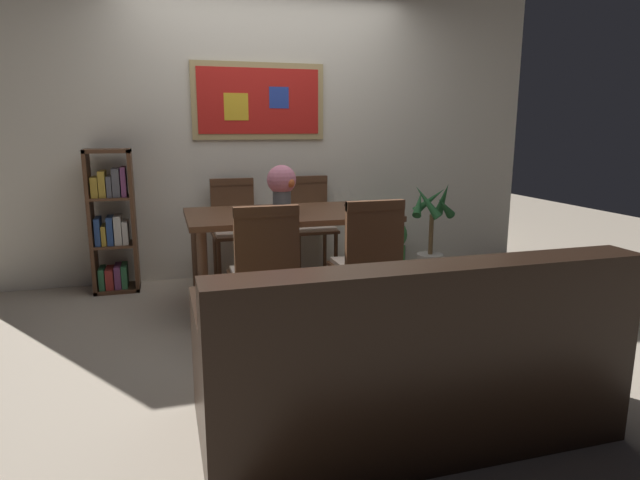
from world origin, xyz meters
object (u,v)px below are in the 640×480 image
object	(u,v)px
dining_chair_near_right	(368,256)
tv_remote	(351,206)
dining_chair_far_left	(234,222)
flower_vase	(282,185)
dining_chair_near_left	(264,265)
bookshelf	(112,224)
leather_couch	(404,366)
potted_palm	(431,240)
potted_ivy	(391,244)
dining_table	(289,224)
dining_chair_far_right	(310,218)

from	to	relation	value
dining_chair_near_right	tv_remote	distance (m)	0.90
dining_chair_far_left	flower_vase	size ratio (longest dim) A/B	2.55
dining_chair_near_left	bookshelf	distance (m)	1.85
leather_couch	potted_palm	bearing A→B (deg)	59.58
dining_chair_near_left	tv_remote	size ratio (longest dim) A/B	5.64
potted_ivy	dining_chair_near_right	bearing A→B (deg)	-119.06
dining_chair_near_right	leather_couch	xyz separation A→B (m)	(-0.27, -1.12, -0.23)
dining_table	potted_palm	xyz separation A→B (m)	(1.37, 0.32, -0.27)
dining_table	flower_vase	size ratio (longest dim) A/B	4.27
dining_chair_far_right	dining_chair_near_right	bearing A→B (deg)	-91.33
potted_palm	bookshelf	bearing A→B (deg)	170.54
leather_couch	dining_chair_far_left	bearing A→B (deg)	98.54
dining_chair_far_left	potted_ivy	bearing A→B (deg)	-0.89
dining_chair_near_right	dining_chair_far_right	distance (m)	1.56
dining_chair_near_right	bookshelf	xyz separation A→B (m)	(-1.67, 1.53, 0.03)
potted_ivy	flower_vase	size ratio (longest dim) A/B	1.52
flower_vase	tv_remote	world-z (taller)	flower_vase
leather_couch	potted_ivy	size ratio (longest dim) A/B	3.32
dining_table	tv_remote	distance (m)	0.55
potted_ivy	leather_couch	bearing A→B (deg)	-112.73
flower_vase	tv_remote	bearing A→B (deg)	13.45
flower_vase	dining_chair_far_right	bearing A→B (deg)	62.18
flower_vase	tv_remote	size ratio (longest dim) A/B	2.21
tv_remote	leather_couch	bearing A→B (deg)	-102.93
dining_table	flower_vase	bearing A→B (deg)	-144.15
flower_vase	potted_ivy	bearing A→B (deg)	32.15
potted_ivy	potted_palm	distance (m)	0.47
dining_table	dining_chair_near_right	world-z (taller)	dining_chair_near_right
dining_chair_far_right	leather_couch	xyz separation A→B (m)	(-0.30, -2.68, -0.23)
bookshelf	potted_ivy	xyz separation A→B (m)	(2.50, -0.03, -0.32)
bookshelf	potted_palm	world-z (taller)	bookshelf
dining_chair_far_left	potted_palm	distance (m)	1.75
dining_chair_far_right	dining_chair_near_left	bearing A→B (deg)	-114.40
dining_chair_far_right	leather_couch	world-z (taller)	dining_chair_far_right
dining_chair_far_right	flower_vase	size ratio (longest dim) A/B	2.55
dining_chair_near_right	potted_palm	xyz separation A→B (m)	(1.03, 1.08, -0.18)
dining_chair_near_right	leather_couch	size ratio (longest dim) A/B	0.51
dining_table	potted_ivy	world-z (taller)	dining_table
dining_chair_far_right	potted_ivy	bearing A→B (deg)	-4.74
dining_chair_near_right	bookshelf	distance (m)	2.26
dining_table	dining_chair_far_left	xyz separation A→B (m)	(-0.32, 0.75, -0.10)
potted_palm	flower_vase	world-z (taller)	flower_vase
dining_chair_near_right	tv_remote	bearing A→B (deg)	77.66
dining_table	potted_palm	size ratio (longest dim) A/B	1.71
potted_ivy	potted_palm	bearing A→B (deg)	-64.59
dining_chair_far_right	dining_chair_far_left	distance (m)	0.70
dining_chair_near_right	flower_vase	distance (m)	0.91
dining_chair_near_left	dining_chair_far_right	xyz separation A→B (m)	(0.73, 1.60, 0.00)
dining_chair_near_right	leather_couch	world-z (taller)	dining_chair_near_right
dining_chair_near_left	dining_chair_far_right	world-z (taller)	same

